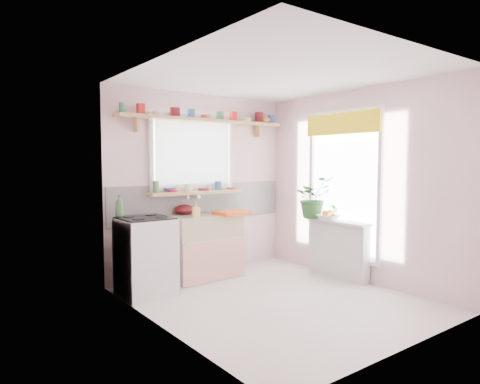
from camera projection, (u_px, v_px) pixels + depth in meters
room at (271, 176)px, 5.81m from camera, size 3.20×3.20×3.20m
sink_unit at (204, 246)px, 5.74m from camera, size 0.95×0.65×1.11m
cooker at (146, 256)px, 4.98m from camera, size 0.58×0.58×0.93m
radiator_ledge at (339, 248)px, 5.74m from camera, size 0.22×0.95×0.78m
windowsill at (196, 192)px, 5.84m from camera, size 1.40×0.22×0.04m
pine_shelf at (206, 121)px, 5.85m from camera, size 2.52×0.24×0.04m
shelf_crockery at (206, 115)px, 5.85m from camera, size 2.47×0.11×0.12m
sill_crockery at (193, 187)px, 5.81m from camera, size 1.35×0.11×0.12m
dish_tray at (232, 213)px, 5.75m from camera, size 0.45×0.35×0.04m
colander at (184, 210)px, 5.77m from camera, size 0.29×0.29×0.13m
jade_plant at (313, 197)px, 5.96m from camera, size 0.56×0.50×0.57m
fruit_bowl at (328, 217)px, 5.75m from camera, size 0.30×0.30×0.07m
herb_pot at (333, 211)px, 5.83m from camera, size 0.12×0.08×0.21m
soap_bottle_sink at (196, 210)px, 5.41m from camera, size 0.12×0.12×0.20m
sill_cup at (209, 187)px, 6.03m from camera, size 0.13×0.13×0.09m
sill_bowl at (169, 190)px, 5.66m from camera, size 0.23×0.23×0.06m
shelf_vase at (265, 118)px, 6.41m from camera, size 0.15×0.15×0.14m
cooker_bottle at (119, 206)px, 4.98m from camera, size 0.13×0.13×0.25m
fruit at (328, 213)px, 5.75m from camera, size 0.20×0.14×0.10m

